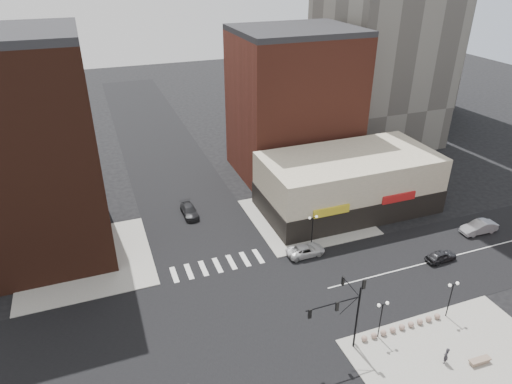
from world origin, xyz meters
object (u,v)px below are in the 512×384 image
silver_sedan (479,227)px  pedestrian (446,356)px  white_suv (306,250)px  traffic_signal (347,306)px  dark_sedan_north (189,211)px  stone_bench (480,361)px  street_lamp_ne (313,223)px  street_lamp_se_b (452,291)px  street_lamp_se_a (382,311)px  dark_sedan_east (441,256)px

silver_sedan → pedestrian: size_ratio=2.95×
white_suv → silver_sedan: bearing=-99.0°
traffic_signal → white_suv: traffic_signal is taller
dark_sedan_north → stone_bench: (18.17, -34.45, -0.31)m
white_suv → street_lamp_ne: bearing=-46.2°
street_lamp_ne → silver_sedan: (21.75, -4.91, -2.48)m
street_lamp_se_b → stone_bench: street_lamp_se_b is taller
silver_sedan → dark_sedan_north: bearing=-115.4°
silver_sedan → stone_bench: 23.38m
street_lamp_ne → stone_bench: size_ratio=2.03×
street_lamp_se_a → dark_sedan_east: size_ratio=1.07×
silver_sedan → pedestrian: 24.68m
white_suv → stone_bench: size_ratio=2.30×
white_suv → dark_sedan_east: dark_sedan_east is taller
dark_sedan_north → silver_sedan: bearing=-28.2°
street_lamp_ne → dark_sedan_north: street_lamp_ne is taller
street_lamp_se_a → dark_sedan_east: street_lamp_se_a is taller
street_lamp_se_a → stone_bench: bearing=-41.3°
street_lamp_ne → stone_bench: bearing=-75.5°
traffic_signal → pedestrian: traffic_signal is taller
dark_sedan_east → dark_sedan_north: (-25.48, 20.78, 0.03)m
traffic_signal → street_lamp_se_a: traffic_signal is taller
white_suv → dark_sedan_north: dark_sedan_north is taller
street_lamp_se_a → silver_sedan: bearing=26.0°
street_lamp_se_a → dark_sedan_north: size_ratio=0.88×
street_lamp_se_a → traffic_signal: bearing=177.4°
dark_sedan_east → silver_sedan: bearing=-72.3°
dark_sedan_east → pedestrian: pedestrian is taller
street_lamp_se_a → street_lamp_se_b: 8.00m
white_suv → dark_sedan_east: size_ratio=1.22×
traffic_signal → street_lamp_se_b: 11.88m
silver_sedan → stone_bench: bearing=-41.9°
white_suv → street_lamp_se_b: bearing=-150.3°
street_lamp_se_a → dark_sedan_north: 30.96m
white_suv → dark_sedan_north: size_ratio=1.00×
street_lamp_se_a → pedestrian: 6.48m
silver_sedan → dark_sedan_east: bearing=-68.0°
pedestrian → street_lamp_se_b: bearing=-170.1°
street_lamp_ne → pedestrian: 21.02m
street_lamp_se_b → stone_bench: (-1.36, -5.84, -2.92)m
street_lamp_ne → dark_sedan_north: bearing=134.8°
traffic_signal → stone_bench: bearing=-30.0°
street_lamp_se_b → pedestrian: (-4.21, -4.70, -2.34)m
traffic_signal → silver_sedan: size_ratio=1.58×
silver_sedan → dark_sedan_north: silver_sedan is taller
pedestrian → stone_bench: pedestrian is taller
dark_sedan_east → silver_sedan: (8.80, 3.26, 0.15)m
white_suv → dark_sedan_north: 17.89m
traffic_signal → street_lamp_se_b: bearing=-0.8°
street_lamp_ne → street_lamp_se_b: bearing=-66.4°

